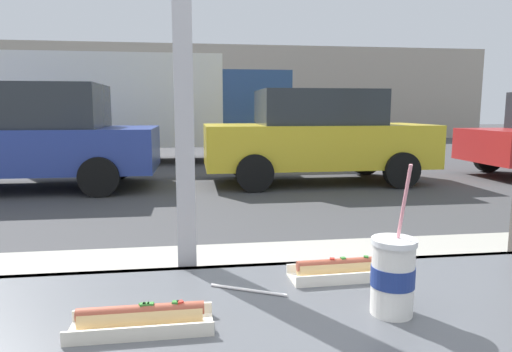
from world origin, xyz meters
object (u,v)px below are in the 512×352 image
parked_car_yellow (317,136)px  soda_cup_left (393,275)px  box_truck (153,104)px  parked_car_blue (29,137)px  hotdog_tray_near (338,269)px  hotdog_tray_far (142,319)px

parked_car_yellow → soda_cup_left: bearing=-104.4°
soda_cup_left → box_truck: 11.67m
parked_car_blue → parked_car_yellow: parked_car_blue is taller
soda_cup_left → parked_car_blue: size_ratio=0.07×
parked_car_yellow → box_truck: 5.30m
hotdog_tray_near → box_truck: bearing=96.9°
hotdog_tray_near → parked_car_blue: bearing=113.3°
soda_cup_left → box_truck: box_truck is taller
box_truck → parked_car_blue: bearing=-113.5°
hotdog_tray_far → parked_car_blue: 7.97m
parked_car_blue → box_truck: 4.48m
parked_car_blue → parked_car_yellow: size_ratio=1.04×
soda_cup_left → hotdog_tray_near: soda_cup_left is taller
hotdog_tray_near → parked_car_yellow: bearing=74.9°
box_truck → soda_cup_left: bearing=-83.0°
soda_cup_left → hotdog_tray_near: size_ratio=1.28×
soda_cup_left → hotdog_tray_far: (-0.51, -0.00, -0.06)m
hotdog_tray_near → parked_car_blue: size_ratio=0.06×
parked_car_blue → box_truck: (1.77, 4.07, 0.61)m
parked_car_yellow → parked_car_blue: bearing=180.0°
parked_car_blue → hotdog_tray_near: bearing=-66.7°
hotdog_tray_near → box_truck: box_truck is taller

